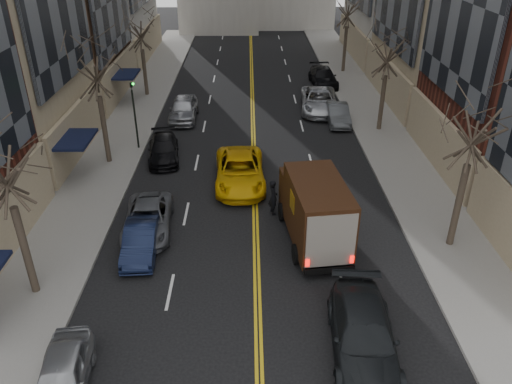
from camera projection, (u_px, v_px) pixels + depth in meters
sidewalk_left at (130, 121)px, 36.48m from camera, size 4.00×66.00×0.15m
sidewalk_right at (375, 119)px, 36.71m from camera, size 4.00×66.00×0.15m
tree_lf_mid at (93, 54)px, 27.20m from camera, size 3.20×3.20×8.91m
tree_lf_far at (139, 21)px, 38.85m from camera, size 3.20×3.20×8.12m
tree_rt_near at (479, 111)px, 19.62m from camera, size 3.20×3.20×8.71m
tree_rt_mid at (390, 41)px, 32.01m from camera, size 3.20×3.20×8.32m
traffic_signal at (134, 108)px, 30.79m from camera, size 0.29×0.26×4.70m
ups_truck at (314, 210)px, 22.34m from camera, size 2.95×6.15×3.25m
observer_sedan at (363, 335)px, 16.84m from camera, size 2.54×5.47×1.55m
taxi at (240, 171)px, 27.65m from camera, size 2.86×5.87×1.61m
pedestrian at (273, 197)px, 24.81m from camera, size 0.62×0.77×1.86m
parked_lf_a at (62, 377)px, 15.42m from camera, size 2.02×4.08×1.34m
parked_lf_b at (141, 240)px, 22.01m from camera, size 1.62×4.04×1.30m
parked_lf_c at (148, 219)px, 23.52m from camera, size 2.51×4.84×1.30m
parked_lf_d at (164, 149)px, 30.60m from camera, size 2.41×4.65×1.29m
parked_lf_e at (183, 109)px, 36.60m from camera, size 1.94×4.80×1.64m
parked_rt_a at (338, 114)px, 35.95m from camera, size 1.54×4.18×1.37m
parked_rt_b at (319, 101)px, 38.21m from camera, size 3.08×6.02×1.62m
parked_rt_c at (323, 77)px, 44.05m from camera, size 2.30×5.25×1.50m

